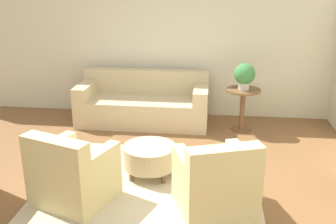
% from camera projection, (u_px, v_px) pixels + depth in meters
% --- Properties ---
extents(ground_plane, '(16.00, 16.00, 0.00)m').
position_uv_depth(ground_plane, '(151.00, 182.00, 4.94)').
color(ground_plane, brown).
extents(wall_back, '(9.31, 0.12, 2.80)m').
position_uv_depth(wall_back, '(174.00, 38.00, 7.03)').
color(wall_back, beige).
rests_on(wall_back, ground_plane).
extents(rug, '(2.66, 2.14, 0.01)m').
position_uv_depth(rug, '(151.00, 182.00, 4.94)').
color(rug, beige).
rests_on(rug, ground_plane).
extents(couch, '(2.24, 0.91, 0.88)m').
position_uv_depth(couch, '(144.00, 105.00, 6.88)').
color(couch, '#C6B289').
rests_on(couch, ground_plane).
extents(armchair_left, '(0.99, 0.96, 0.85)m').
position_uv_depth(armchair_left, '(72.00, 175.00, 4.40)').
color(armchair_left, beige).
rests_on(armchair_left, rug).
extents(armchair_right, '(0.99, 0.96, 0.85)m').
position_uv_depth(armchair_right, '(216.00, 184.00, 4.22)').
color(armchair_right, beige).
rests_on(armchair_right, rug).
extents(ottoman_table, '(0.68, 0.68, 0.40)m').
position_uv_depth(ottoman_table, '(150.00, 156.00, 5.03)').
color(ottoman_table, '#C6B289').
rests_on(ottoman_table, rug).
extents(side_table, '(0.57, 0.57, 0.71)m').
position_uv_depth(side_table, '(243.00, 102.00, 6.47)').
color(side_table, brown).
rests_on(side_table, ground_plane).
extents(potted_plant_on_side_table, '(0.34, 0.34, 0.43)m').
position_uv_depth(potted_plant_on_side_table, '(244.00, 75.00, 6.32)').
color(potted_plant_on_side_table, beige).
rests_on(potted_plant_on_side_table, side_table).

